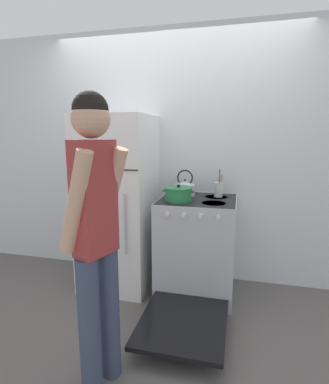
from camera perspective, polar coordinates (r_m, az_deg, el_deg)
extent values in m
plane|color=#5B5654|center=(3.46, 1.71, -15.02)|extent=(14.00, 14.00, 0.00)
cube|color=silver|center=(3.15, 1.96, 6.60)|extent=(10.00, 0.06, 2.55)
cube|color=white|center=(3.00, -8.71, -2.03)|extent=(0.67, 0.68, 1.69)
cube|color=#2D2D2D|center=(2.63, -11.83, 4.26)|extent=(0.65, 0.01, 0.01)
cylinder|color=#B2B5BA|center=(2.63, -7.49, -6.13)|extent=(0.02, 0.02, 0.54)
cube|color=silver|center=(2.92, 6.18, -10.20)|extent=(0.70, 0.67, 0.92)
cube|color=black|center=(2.79, 6.37, -1.51)|extent=(0.69, 0.66, 0.02)
cube|color=black|center=(2.64, 5.23, -12.76)|extent=(0.60, 0.05, 0.70)
cylinder|color=black|center=(2.69, 2.64, -1.80)|extent=(0.21, 0.21, 0.01)
cylinder|color=black|center=(2.64, 9.38, -2.14)|extent=(0.21, 0.21, 0.01)
cylinder|color=black|center=(2.94, 3.67, -0.68)|extent=(0.21, 0.21, 0.01)
cylinder|color=black|center=(2.90, 9.82, -0.98)|extent=(0.21, 0.21, 0.01)
cylinder|color=silver|center=(2.51, 0.48, -4.26)|extent=(0.04, 0.02, 0.04)
cylinder|color=silver|center=(2.48, 3.64, -4.46)|extent=(0.04, 0.02, 0.04)
cylinder|color=silver|center=(2.46, 6.87, -4.65)|extent=(0.04, 0.02, 0.04)
cylinder|color=silver|center=(2.45, 10.15, -4.82)|extent=(0.04, 0.02, 0.04)
cube|color=black|center=(2.46, 3.51, -23.61)|extent=(0.64, 0.74, 0.04)
cube|color=#99999E|center=(2.86, 5.92, -11.64)|extent=(0.56, 0.37, 0.01)
cylinder|color=#237A42|center=(2.67, 2.65, -0.60)|extent=(0.24, 0.24, 0.11)
cylinder|color=#237A42|center=(2.66, 2.66, 0.74)|extent=(0.25, 0.25, 0.02)
sphere|color=black|center=(2.66, 2.67, 1.18)|extent=(0.03, 0.03, 0.03)
cylinder|color=#237A42|center=(2.69, -0.05, 0.33)|extent=(0.03, 0.02, 0.02)
cylinder|color=#237A42|center=(2.64, 5.41, 0.07)|extent=(0.03, 0.02, 0.02)
cylinder|color=silver|center=(2.93, 3.89, 0.43)|extent=(0.20, 0.20, 0.11)
cone|color=silver|center=(2.92, 3.91, 1.77)|extent=(0.19, 0.19, 0.03)
sphere|color=black|center=(2.91, 3.91, 2.24)|extent=(0.02, 0.02, 0.02)
cone|color=silver|center=(2.91, 5.76, 0.56)|extent=(0.11, 0.03, 0.09)
torus|color=black|center=(2.91, 3.92, 2.73)|extent=(0.16, 0.01, 0.16)
cylinder|color=silver|center=(2.90, 10.23, 0.43)|extent=(0.08, 0.08, 0.14)
cylinder|color=#9E7547|center=(2.88, 10.67, 1.42)|extent=(0.03, 0.02, 0.19)
cylinder|color=#232326|center=(2.88, 10.36, 1.89)|extent=(0.02, 0.05, 0.23)
cylinder|color=#B2B5BA|center=(2.88, 10.32, 1.71)|extent=(0.02, 0.04, 0.22)
cylinder|color=#4C4C51|center=(2.89, 10.26, 1.64)|extent=(0.02, 0.02, 0.21)
cylinder|color=#C63D33|center=(2.90, 10.28, 1.36)|extent=(0.02, 0.03, 0.18)
cylinder|color=#38425B|center=(1.93, -14.10, -23.83)|extent=(0.12, 0.12, 0.85)
cylinder|color=#38425B|center=(2.02, -10.42, -21.78)|extent=(0.12, 0.12, 0.85)
cube|color=#9E3333|center=(1.68, -13.22, -1.21)|extent=(0.20, 0.27, 0.64)
cylinder|color=tan|center=(1.60, -16.56, -2.03)|extent=(0.27, 0.16, 0.56)
cylinder|color=tan|center=(1.78, -10.22, -0.47)|extent=(0.27, 0.16, 0.56)
sphere|color=tan|center=(1.65, -13.88, 13.42)|extent=(0.21, 0.21, 0.21)
sphere|color=black|center=(1.65, -13.95, 15.02)|extent=(0.19, 0.19, 0.19)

